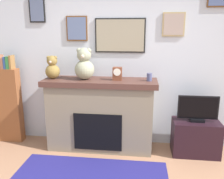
{
  "coord_description": "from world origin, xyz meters",
  "views": [
    {
      "loc": [
        0.24,
        -1.77,
        1.82
      ],
      "look_at": [
        -0.18,
        1.69,
        0.96
      ],
      "focal_mm": 37.96,
      "sensor_mm": 36.0,
      "label": 1
    }
  ],
  "objects": [
    {
      "name": "tv_stand",
      "position": [
        1.09,
        1.64,
        0.26
      ],
      "size": [
        0.68,
        0.4,
        0.52
      ],
      "primitive_type": "cube",
      "color": "black",
      "rests_on": "ground_plane"
    },
    {
      "name": "back_wall",
      "position": [
        -0.0,
        2.0,
        1.31
      ],
      "size": [
        5.2,
        0.15,
        2.6
      ],
      "color": "silver",
      "rests_on": "ground_plane"
    },
    {
      "name": "mantel_clock",
      "position": [
        -0.1,
        1.66,
        1.21
      ],
      "size": [
        0.14,
        0.1,
        0.19
      ],
      "color": "brown",
      "rests_on": "fireplace"
    },
    {
      "name": "bookshelf",
      "position": [
        -1.91,
        1.74,
        0.68
      ],
      "size": [
        0.39,
        0.16,
        1.46
      ],
      "color": "brown",
      "rests_on": "ground_plane"
    },
    {
      "name": "teddy_bear_cream",
      "position": [
        -1.09,
        1.66,
        1.27
      ],
      "size": [
        0.22,
        0.22,
        0.35
      ],
      "color": "olive",
      "rests_on": "fireplace"
    },
    {
      "name": "candle_jar",
      "position": [
        0.37,
        1.67,
        1.17
      ],
      "size": [
        0.08,
        0.08,
        0.12
      ],
      "primitive_type": "cylinder",
      "color": "#4C517A",
      "rests_on": "fireplace"
    },
    {
      "name": "teddy_bear_grey",
      "position": [
        -0.6,
        1.66,
        1.32
      ],
      "size": [
        0.29,
        0.29,
        0.47
      ],
      "color": "#9A9D7F",
      "rests_on": "fireplace"
    },
    {
      "name": "fireplace",
      "position": [
        -0.37,
        1.68,
        0.56
      ],
      "size": [
        1.72,
        0.57,
        1.11
      ],
      "color": "gray",
      "rests_on": "ground_plane"
    },
    {
      "name": "television",
      "position": [
        1.09,
        1.64,
        0.71
      ],
      "size": [
        0.58,
        0.14,
        0.39
      ],
      "color": "black",
      "rests_on": "tv_stand"
    }
  ]
}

